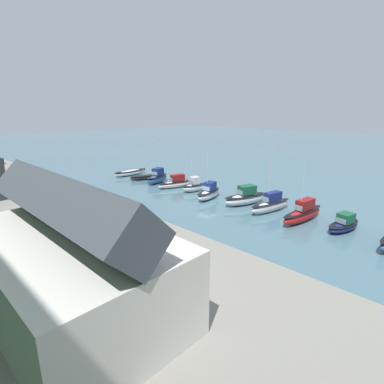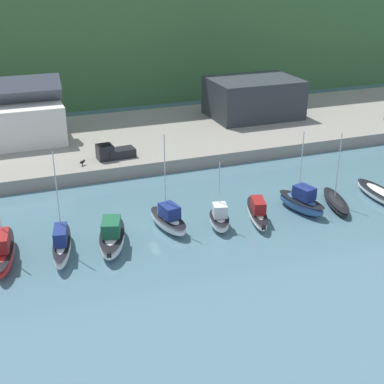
{
  "view_description": "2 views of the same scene",
  "coord_description": "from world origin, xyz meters",
  "px_view_note": "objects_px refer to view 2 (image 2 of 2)",
  "views": [
    {
      "loc": [
        -30.21,
        34.43,
        14.15
      ],
      "look_at": [
        -0.65,
        3.99,
        2.32
      ],
      "focal_mm": 28.0,
      "sensor_mm": 36.0,
      "label": 1
    },
    {
      "loc": [
        -13.88,
        -45.77,
        24.63
      ],
      "look_at": [
        4.6,
        3.65,
        1.46
      ],
      "focal_mm": 50.0,
      "sensor_mm": 36.0,
      "label": 2
    }
  ],
  "objects_px": {
    "moored_boat_3": "(62,244)",
    "dog_on_quay": "(82,162)",
    "moored_boat_8": "(302,202)",
    "moored_boat_9": "(336,202)",
    "moored_boat_4": "(112,237)",
    "moored_boat_10": "(380,194)",
    "moored_boat_5": "(168,220)",
    "pickup_truck_0": "(113,152)",
    "moored_boat_2": "(4,251)",
    "moored_boat_7": "(257,212)",
    "moored_boat_6": "(219,219)"
  },
  "relations": [
    {
      "from": "moored_boat_10",
      "to": "pickup_truck_0",
      "type": "relative_size",
      "value": 1.64
    },
    {
      "from": "moored_boat_8",
      "to": "moored_boat_10",
      "type": "relative_size",
      "value": 1.09
    },
    {
      "from": "moored_boat_8",
      "to": "moored_boat_9",
      "type": "relative_size",
      "value": 1.07
    },
    {
      "from": "moored_boat_5",
      "to": "moored_boat_7",
      "type": "height_order",
      "value": "moored_boat_5"
    },
    {
      "from": "moored_boat_2",
      "to": "moored_boat_10",
      "type": "height_order",
      "value": "moored_boat_2"
    },
    {
      "from": "dog_on_quay",
      "to": "pickup_truck_0",
      "type": "bearing_deg",
      "value": 69.98
    },
    {
      "from": "moored_boat_7",
      "to": "moored_boat_8",
      "type": "xyz_separation_m",
      "value": [
        5.3,
        0.21,
        0.22
      ]
    },
    {
      "from": "moored_boat_7",
      "to": "pickup_truck_0",
      "type": "bearing_deg",
      "value": 135.1
    },
    {
      "from": "moored_boat_3",
      "to": "dog_on_quay",
      "type": "relative_size",
      "value": 11.77
    },
    {
      "from": "moored_boat_2",
      "to": "moored_boat_8",
      "type": "height_order",
      "value": "moored_boat_8"
    },
    {
      "from": "moored_boat_4",
      "to": "moored_boat_9",
      "type": "bearing_deg",
      "value": 17.78
    },
    {
      "from": "moored_boat_7",
      "to": "pickup_truck_0",
      "type": "height_order",
      "value": "pickup_truck_0"
    },
    {
      "from": "moored_boat_4",
      "to": "dog_on_quay",
      "type": "distance_m",
      "value": 18.11
    },
    {
      "from": "moored_boat_9",
      "to": "moored_boat_2",
      "type": "bearing_deg",
      "value": -164.28
    },
    {
      "from": "pickup_truck_0",
      "to": "moored_boat_6",
      "type": "bearing_deg",
      "value": -166.47
    },
    {
      "from": "pickup_truck_0",
      "to": "dog_on_quay",
      "type": "bearing_deg",
      "value": 102.73
    },
    {
      "from": "moored_boat_6",
      "to": "dog_on_quay",
      "type": "relative_size",
      "value": 8.35
    },
    {
      "from": "moored_boat_3",
      "to": "moored_boat_10",
      "type": "bearing_deg",
      "value": 11.06
    },
    {
      "from": "moored_boat_9",
      "to": "moored_boat_10",
      "type": "distance_m",
      "value": 5.72
    },
    {
      "from": "moored_boat_7",
      "to": "moored_boat_8",
      "type": "bearing_deg",
      "value": 18.24
    },
    {
      "from": "moored_boat_6",
      "to": "dog_on_quay",
      "type": "xyz_separation_m",
      "value": [
        -10.3,
        17.97,
        1.06
      ]
    },
    {
      "from": "moored_boat_9",
      "to": "moored_boat_10",
      "type": "relative_size",
      "value": 1.02
    },
    {
      "from": "moored_boat_4",
      "to": "moored_boat_3",
      "type": "bearing_deg",
      "value": -165.65
    },
    {
      "from": "pickup_truck_0",
      "to": "dog_on_quay",
      "type": "distance_m",
      "value": 4.21
    },
    {
      "from": "moored_boat_5",
      "to": "dog_on_quay",
      "type": "bearing_deg",
      "value": 97.14
    },
    {
      "from": "moored_boat_10",
      "to": "dog_on_quay",
      "type": "xyz_separation_m",
      "value": [
        -29.72,
        17.98,
        1.43
      ]
    },
    {
      "from": "moored_boat_9",
      "to": "pickup_truck_0",
      "type": "distance_m",
      "value": 27.71
    },
    {
      "from": "moored_boat_3",
      "to": "dog_on_quay",
      "type": "bearing_deg",
      "value": 85.58
    },
    {
      "from": "moored_boat_7",
      "to": "moored_boat_2",
      "type": "bearing_deg",
      "value": -165.09
    },
    {
      "from": "moored_boat_5",
      "to": "pickup_truck_0",
      "type": "xyz_separation_m",
      "value": [
        -1.49,
        17.74,
        1.39
      ]
    },
    {
      "from": "moored_boat_3",
      "to": "moored_boat_8",
      "type": "bearing_deg",
      "value": 11.92
    },
    {
      "from": "moored_boat_6",
      "to": "dog_on_quay",
      "type": "bearing_deg",
      "value": 132.89
    },
    {
      "from": "moored_boat_7",
      "to": "moored_boat_5",
      "type": "bearing_deg",
      "value": -172.04
    },
    {
      "from": "moored_boat_6",
      "to": "moored_boat_4",
      "type": "bearing_deg",
      "value": -166.35
    },
    {
      "from": "moored_boat_6",
      "to": "moored_boat_5",
      "type": "bearing_deg",
      "value": 175.89
    },
    {
      "from": "moored_boat_5",
      "to": "moored_boat_10",
      "type": "bearing_deg",
      "value": -14.79
    },
    {
      "from": "moored_boat_3",
      "to": "moored_boat_7",
      "type": "bearing_deg",
      "value": 11.5
    },
    {
      "from": "moored_boat_7",
      "to": "moored_boat_10",
      "type": "xyz_separation_m",
      "value": [
        15.13,
        -0.2,
        -0.27
      ]
    },
    {
      "from": "moored_boat_6",
      "to": "moored_boat_8",
      "type": "xyz_separation_m",
      "value": [
        9.59,
        0.41,
        0.12
      ]
    },
    {
      "from": "moored_boat_8",
      "to": "moored_boat_2",
      "type": "bearing_deg",
      "value": 164.16
    },
    {
      "from": "moored_boat_6",
      "to": "pickup_truck_0",
      "type": "xyz_separation_m",
      "value": [
        -6.3,
        19.22,
        1.43
      ]
    },
    {
      "from": "moored_boat_2",
      "to": "moored_boat_3",
      "type": "bearing_deg",
      "value": 0.64
    },
    {
      "from": "moored_boat_5",
      "to": "moored_boat_10",
      "type": "xyz_separation_m",
      "value": [
        24.23,
        -1.49,
        -0.41
      ]
    },
    {
      "from": "moored_boat_9",
      "to": "dog_on_quay",
      "type": "xyz_separation_m",
      "value": [
        -24.0,
        17.84,
        1.5
      ]
    },
    {
      "from": "moored_boat_4",
      "to": "pickup_truck_0",
      "type": "bearing_deg",
      "value": 94.19
    },
    {
      "from": "moored_boat_8",
      "to": "pickup_truck_0",
      "type": "height_order",
      "value": "moored_boat_8"
    },
    {
      "from": "moored_boat_4",
      "to": "moored_boat_9",
      "type": "height_order",
      "value": "moored_boat_9"
    },
    {
      "from": "moored_boat_2",
      "to": "dog_on_quay",
      "type": "xyz_separation_m",
      "value": [
        9.94,
        17.31,
        0.95
      ]
    },
    {
      "from": "moored_boat_7",
      "to": "dog_on_quay",
      "type": "height_order",
      "value": "moored_boat_7"
    },
    {
      "from": "moored_boat_9",
      "to": "moored_boat_10",
      "type": "xyz_separation_m",
      "value": [
        5.72,
        -0.13,
        0.06
      ]
    }
  ]
}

